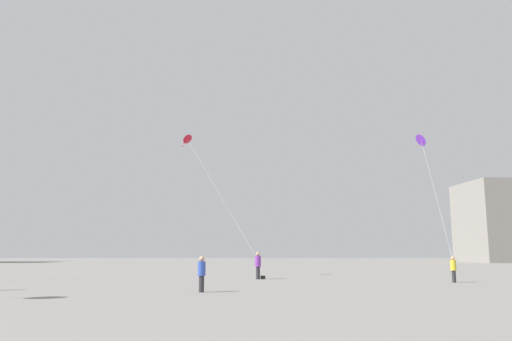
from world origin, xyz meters
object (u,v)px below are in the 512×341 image
Objects in this scene: person_in_blue at (202,272)px; kite_crimson_diamond at (188,141)px; kite_violet_diamond at (422,141)px; handbag_beside_flyer at (263,277)px; person_in_yellow at (453,268)px; person_in_purple at (258,264)px.

kite_crimson_diamond is (-2.37, 14.64, 9.56)m from person_in_blue.
handbag_beside_flyer is (-12.90, -3.48, -10.53)m from kite_violet_diamond.
person_in_purple is at bearing 45.26° from person_in_yellow.
person_in_yellow reaches higher than handbag_beside_flyer.
person_in_yellow is (12.00, -4.13, -0.14)m from person_in_purple.
kite_violet_diamond is (18.63, 0.23, 0.18)m from kite_crimson_diamond.
person_in_blue reaches higher than person_in_yellow.
kite_violet_diamond is at bearing 152.64° from person_in_purple.
person_in_yellow is at bearing -19.96° from handbag_beside_flyer.
kite_violet_diamond is (16.25, 14.87, 9.73)m from person_in_blue.
person_in_yellow is at bearing -23.29° from kite_crimson_diamond.
person_in_purple is at bearing -102.82° from person_in_blue.
kite_violet_diamond is (1.26, 7.71, 9.77)m from person_in_yellow.
kite_violet_diamond reaches higher than handbag_beside_flyer.
kite_violet_diamond is at bearing 0.71° from kite_crimson_diamond.
person_in_blue is at bearing 89.80° from person_in_yellow.
person_in_yellow is at bearing -99.25° from kite_violet_diamond.
person_in_yellow is at bearing 118.53° from person_in_purple.
person_in_blue is 17.65m from kite_crimson_diamond.
person_in_blue is at bearing -80.79° from kite_crimson_diamond.
person_in_purple is 0.19× the size of kite_violet_diamond.
person_in_yellow is 21.21m from kite_crimson_diamond.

